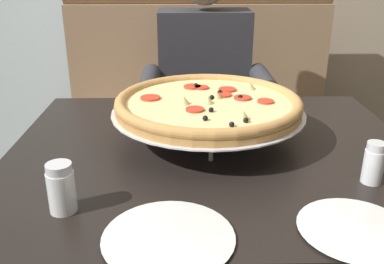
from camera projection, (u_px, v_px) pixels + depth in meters
The scene contains 8 objects.
booth_bench at pixel (200, 130), 2.21m from camera, with size 1.38×0.78×1.13m.
dining_table at pixel (213, 176), 1.23m from camera, with size 1.16×0.98×0.72m.
diner_main at pixel (205, 86), 1.84m from camera, with size 0.54×0.64×1.27m.
pizza at pixel (208, 105), 1.23m from camera, with size 0.56×0.56×0.14m.
shaker_pepper_flakes at pixel (373, 166), 1.01m from camera, with size 0.05×0.05×0.10m.
shaker_parmesan at pixel (62, 191), 0.89m from camera, with size 0.06×0.06×0.11m.
plate_near_left at pixel (168, 235), 0.81m from camera, with size 0.26×0.26×0.02m.
plate_near_right at pixel (356, 227), 0.84m from camera, with size 0.23×0.23×0.02m.
Camera 1 is at (-0.08, -1.09, 1.22)m, focal length 39.65 mm.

